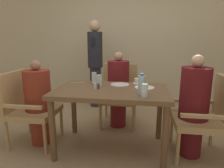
{
  "coord_description": "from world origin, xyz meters",
  "views": [
    {
      "loc": [
        0.34,
        -2.22,
        1.32
      ],
      "look_at": [
        0.0,
        0.04,
        0.81
      ],
      "focal_mm": 32.0,
      "sensor_mm": 36.0,
      "label": 1
    }
  ],
  "objects_px": {
    "chair_left_side": "(28,105)",
    "plate_main_right": "(145,88)",
    "standing_host": "(95,61)",
    "teacup_with_saucer": "(137,81)",
    "diner_in_left_chair": "(38,102)",
    "chair_right_side": "(207,114)",
    "water_bottle": "(141,85)",
    "glass_tall_far": "(94,78)",
    "diner_in_far_chair": "(118,89)",
    "glass_tall_mid": "(144,91)",
    "chair_far_side": "(119,92)",
    "glass_tall_near": "(99,80)",
    "plate_main_left": "(120,85)",
    "diner_in_right_chair": "(194,106)"
  },
  "relations": [
    {
      "from": "plate_main_left",
      "to": "plate_main_right",
      "type": "distance_m",
      "value": 0.33
    },
    {
      "from": "plate_main_left",
      "to": "plate_main_right",
      "type": "relative_size",
      "value": 1.0
    },
    {
      "from": "chair_left_side",
      "to": "diner_in_right_chair",
      "type": "xyz_separation_m",
      "value": [
        2.0,
        0.0,
        0.09
      ]
    },
    {
      "from": "plate_main_left",
      "to": "teacup_with_saucer",
      "type": "relative_size",
      "value": 2.0
    },
    {
      "from": "water_bottle",
      "to": "glass_tall_far",
      "type": "relative_size",
      "value": 1.62
    },
    {
      "from": "standing_host",
      "to": "plate_main_right",
      "type": "relative_size",
      "value": 7.18
    },
    {
      "from": "teacup_with_saucer",
      "to": "diner_in_far_chair",
      "type": "bearing_deg",
      "value": 129.24
    },
    {
      "from": "chair_left_side",
      "to": "water_bottle",
      "type": "height_order",
      "value": "water_bottle"
    },
    {
      "from": "diner_in_right_chair",
      "to": "water_bottle",
      "type": "bearing_deg",
      "value": -162.0
    },
    {
      "from": "diner_in_far_chair",
      "to": "chair_right_side",
      "type": "xyz_separation_m",
      "value": [
        1.07,
        -0.68,
        -0.08
      ]
    },
    {
      "from": "diner_in_left_chair",
      "to": "chair_right_side",
      "type": "relative_size",
      "value": 1.16
    },
    {
      "from": "glass_tall_mid",
      "to": "chair_left_side",
      "type": "bearing_deg",
      "value": 168.74
    },
    {
      "from": "chair_right_side",
      "to": "glass_tall_far",
      "type": "bearing_deg",
      "value": 167.87
    },
    {
      "from": "glass_tall_near",
      "to": "glass_tall_far",
      "type": "distance_m",
      "value": 0.19
    },
    {
      "from": "teacup_with_saucer",
      "to": "diner_in_right_chair",
      "type": "bearing_deg",
      "value": -27.18
    },
    {
      "from": "water_bottle",
      "to": "glass_tall_mid",
      "type": "bearing_deg",
      "value": -72.32
    },
    {
      "from": "standing_host",
      "to": "glass_tall_far",
      "type": "xyz_separation_m",
      "value": [
        0.28,
        -1.27,
        -0.07
      ]
    },
    {
      "from": "diner_in_far_chair",
      "to": "chair_right_side",
      "type": "bearing_deg",
      "value": -32.39
    },
    {
      "from": "diner_in_far_chair",
      "to": "plate_main_left",
      "type": "height_order",
      "value": "diner_in_far_chair"
    },
    {
      "from": "glass_tall_near",
      "to": "plate_main_right",
      "type": "bearing_deg",
      "value": -3.82
    },
    {
      "from": "diner_in_right_chair",
      "to": "glass_tall_mid",
      "type": "bearing_deg",
      "value": -152.45
    },
    {
      "from": "plate_main_left",
      "to": "glass_tall_mid",
      "type": "xyz_separation_m",
      "value": [
        0.3,
        -0.5,
        0.06
      ]
    },
    {
      "from": "diner_in_far_chair",
      "to": "water_bottle",
      "type": "distance_m",
      "value": 0.98
    },
    {
      "from": "standing_host",
      "to": "plate_main_right",
      "type": "distance_m",
      "value": 1.75
    },
    {
      "from": "glass_tall_near",
      "to": "glass_tall_mid",
      "type": "bearing_deg",
      "value": -37.59
    },
    {
      "from": "chair_far_side",
      "to": "plate_main_right",
      "type": "distance_m",
      "value": 0.86
    },
    {
      "from": "diner_in_left_chair",
      "to": "plate_main_right",
      "type": "relative_size",
      "value": 4.63
    },
    {
      "from": "chair_left_side",
      "to": "plate_main_right",
      "type": "relative_size",
      "value": 3.99
    },
    {
      "from": "chair_far_side",
      "to": "teacup_with_saucer",
      "type": "height_order",
      "value": "chair_far_side"
    },
    {
      "from": "plate_main_left",
      "to": "glass_tall_near",
      "type": "distance_m",
      "value": 0.27
    },
    {
      "from": "diner_in_left_chair",
      "to": "teacup_with_saucer",
      "type": "bearing_deg",
      "value": 15.09
    },
    {
      "from": "standing_host",
      "to": "teacup_with_saucer",
      "type": "distance_m",
      "value": 1.5
    },
    {
      "from": "diner_in_left_chair",
      "to": "plate_main_left",
      "type": "distance_m",
      "value": 1.05
    },
    {
      "from": "diner_in_left_chair",
      "to": "diner_in_far_chair",
      "type": "height_order",
      "value": "diner_in_far_chair"
    },
    {
      "from": "standing_host",
      "to": "teacup_with_saucer",
      "type": "bearing_deg",
      "value": -55.57
    },
    {
      "from": "glass_tall_far",
      "to": "diner_in_right_chair",
      "type": "bearing_deg",
      "value": -13.56
    },
    {
      "from": "chair_right_side",
      "to": "diner_in_left_chair",
      "type": "bearing_deg",
      "value": 180.0
    },
    {
      "from": "plate_main_left",
      "to": "chair_right_side",
      "type": "bearing_deg",
      "value": -12.12
    },
    {
      "from": "diner_in_far_chair",
      "to": "chair_far_side",
      "type": "bearing_deg",
      "value": 90.0
    },
    {
      "from": "chair_far_side",
      "to": "glass_tall_near",
      "type": "height_order",
      "value": "chair_far_side"
    },
    {
      "from": "chair_left_side",
      "to": "water_bottle",
      "type": "distance_m",
      "value": 1.47
    },
    {
      "from": "diner_in_far_chair",
      "to": "glass_tall_near",
      "type": "relative_size",
      "value": 8.27
    },
    {
      "from": "chair_left_side",
      "to": "glass_tall_mid",
      "type": "relative_size",
      "value": 6.74
    },
    {
      "from": "chair_right_side",
      "to": "glass_tall_far",
      "type": "distance_m",
      "value": 1.42
    },
    {
      "from": "glass_tall_near",
      "to": "glass_tall_far",
      "type": "relative_size",
      "value": 1.0
    },
    {
      "from": "standing_host",
      "to": "diner_in_left_chair",
      "type": "bearing_deg",
      "value": -103.26
    },
    {
      "from": "diner_in_left_chair",
      "to": "chair_right_side",
      "type": "bearing_deg",
      "value": -0.0
    },
    {
      "from": "water_bottle",
      "to": "chair_left_side",
      "type": "bearing_deg",
      "value": 172.37
    },
    {
      "from": "diner_in_right_chair",
      "to": "water_bottle",
      "type": "xyz_separation_m",
      "value": [
        -0.58,
        -0.19,
        0.26
      ]
    },
    {
      "from": "diner_in_right_chair",
      "to": "plate_main_right",
      "type": "relative_size",
      "value": 4.98
    }
  ]
}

